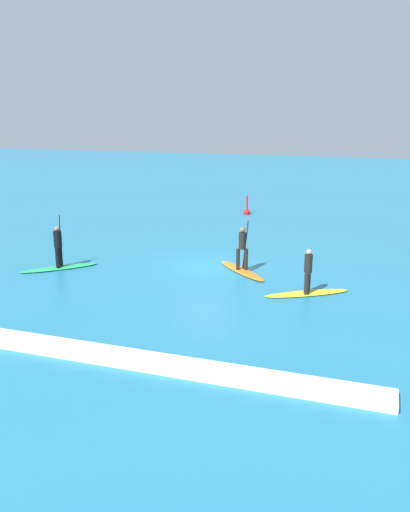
{
  "coord_description": "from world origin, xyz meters",
  "views": [
    {
      "loc": [
        7.18,
        -21.04,
        6.54
      ],
      "look_at": [
        0.0,
        0.0,
        0.5
      ],
      "focal_mm": 37.64,
      "sensor_mm": 36.0,
      "label": 1
    }
  ],
  "objects_px": {
    "surfer_on_orange_board": "(242,262)",
    "marker_buoy": "(247,211)",
    "surfer_on_green_board": "(59,258)",
    "surfer_on_yellow_board": "(307,284)"
  },
  "relations": [
    {
      "from": "surfer_on_yellow_board",
      "to": "marker_buoy",
      "type": "bearing_deg",
      "value": -99.69
    },
    {
      "from": "surfer_on_orange_board",
      "to": "surfer_on_green_board",
      "type": "height_order",
      "value": "surfer_on_green_board"
    },
    {
      "from": "surfer_on_orange_board",
      "to": "marker_buoy",
      "type": "distance_m",
      "value": 13.05
    },
    {
      "from": "surfer_on_yellow_board",
      "to": "marker_buoy",
      "type": "relative_size",
      "value": 2.33
    },
    {
      "from": "surfer_on_orange_board",
      "to": "marker_buoy",
      "type": "height_order",
      "value": "surfer_on_orange_board"
    },
    {
      "from": "surfer_on_orange_board",
      "to": "marker_buoy",
      "type": "bearing_deg",
      "value": -32.4
    },
    {
      "from": "surfer_on_orange_board",
      "to": "surfer_on_green_board",
      "type": "bearing_deg",
      "value": 59.24
    },
    {
      "from": "surfer_on_green_board",
      "to": "surfer_on_yellow_board",
      "type": "bearing_deg",
      "value": -44.22
    },
    {
      "from": "surfer_on_green_board",
      "to": "surfer_on_orange_board",
      "type": "bearing_deg",
      "value": -29.39
    },
    {
      "from": "marker_buoy",
      "to": "surfer_on_orange_board",
      "type": "bearing_deg",
      "value": -76.37
    }
  ]
}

